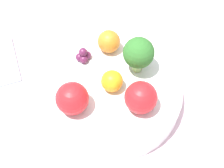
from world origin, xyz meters
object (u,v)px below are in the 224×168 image
grape_cluster (83,55)px  broccoli (139,53)px  bowl (112,93)px  apple_red (72,98)px  orange_back (112,80)px  orange_front (109,42)px  apple_green (141,97)px

grape_cluster → broccoli: bearing=-28.9°
bowl → apple_red: 0.09m
grape_cluster → orange_back: bearing=-64.8°
orange_front → grape_cluster: bearing=-168.1°
broccoli → orange_front: (-0.04, 0.06, -0.02)m
bowl → apple_green: 0.07m
broccoli → grape_cluster: 0.10m
orange_back → grape_cluster: orange_back is taller
bowl → grape_cluster: bearing=113.8°
apple_red → orange_front: size_ratio=1.28×
broccoli → orange_front: size_ratio=1.70×
apple_red → apple_green: same height
apple_red → grape_cluster: 0.10m
bowl → orange_back: (0.00, 0.00, 0.04)m
orange_back → broccoli: bearing=24.2°
bowl → orange_front: orange_front is taller
apple_red → grape_cluster: bearing=68.0°
orange_back → bowl: bearing=-108.2°
apple_red → bowl: bearing=16.2°
broccoli → apple_green: size_ratio=1.33×
bowl → grape_cluster: (-0.03, 0.07, 0.03)m
orange_front → apple_red: bearing=-130.2°
broccoli → grape_cluster: broccoli is taller
bowl → orange_front: size_ratio=5.81×
bowl → apple_green: size_ratio=4.56×
apple_red → grape_cluster: apple_red is taller
broccoli → apple_red: broccoli is taller
broccoli → apple_red: size_ratio=1.33×
broccoli → orange_back: broccoli is taller
grape_cluster → orange_front: bearing=11.9°
apple_green → grape_cluster: 0.14m
broccoli → grape_cluster: bearing=151.1°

